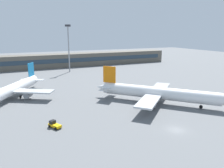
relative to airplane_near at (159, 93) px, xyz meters
The scene contains 6 objects.
ground_plane 23.05m from the airplane_near, 112.54° to the left, with size 400.00×400.00×0.00m, color slate.
terminal_building 94.62m from the airplane_near, 95.29° to the left, with size 153.86×12.13×9.00m.
airplane_near is the anchor object (origin of this frame).
airplane_mid 52.44m from the airplane_near, 150.68° to the left, with size 28.72×39.36×10.94m.
baggage_tug_yellow 36.29m from the airplane_near, behind, with size 3.06×3.88×1.75m.
floodlight_tower_west 74.75m from the airplane_near, 99.48° to the left, with size 3.20×0.80×27.88m.
Camera 1 is at (-35.70, -39.09, 23.65)m, focal length 35.33 mm.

